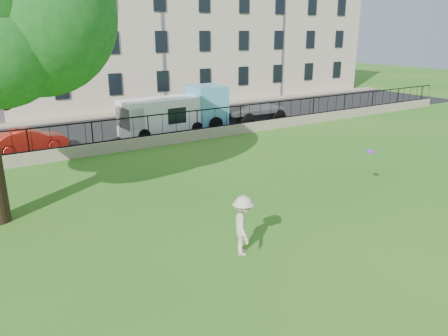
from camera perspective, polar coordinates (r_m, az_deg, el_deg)
ground at (r=14.36m, az=9.71°, el=-7.61°), size 120.00×120.00×0.00m
retaining_wall at (r=23.97m, az=-9.77°, el=3.44°), size 50.00×0.40×0.60m
iron_railing at (r=23.78m, az=-9.88°, el=5.43°), size 50.00×0.05×1.13m
street at (r=28.32m, az=-13.50°, el=4.77°), size 60.00×9.00×0.01m
sidewalk at (r=33.18m, az=-16.55°, el=6.45°), size 60.00×1.40×0.12m
building_row at (r=38.13m, az=-20.05°, el=17.88°), size 56.40×10.40×13.80m
man at (r=12.24m, az=2.53°, el=-7.50°), size 1.08×1.29×1.73m
frisbee at (r=16.98m, az=18.59°, el=2.06°), size 0.33×0.32×0.12m
red_sedan at (r=24.73m, az=-24.07°, el=3.32°), size 3.74×1.43×1.21m
white_van at (r=26.73m, az=-7.94°, el=6.70°), size 5.23×2.21×2.16m
blue_truck at (r=29.28m, az=1.66°, el=8.36°), size 6.57×2.51×2.72m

